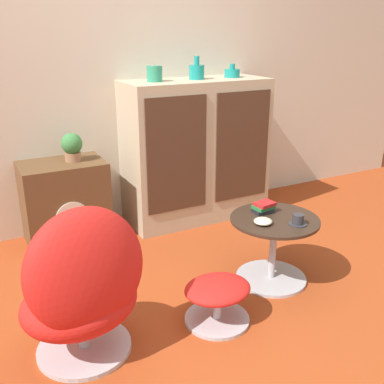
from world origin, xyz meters
The scene contains 14 objects.
ground_plane centered at (0.00, 0.00, 0.00)m, with size 12.00×12.00×0.00m, color #9E3D19.
wall_back centered at (0.00, 1.68, 1.30)m, with size 6.40×0.06×2.60m.
sideboard centered at (0.62, 1.41, 0.57)m, with size 1.17×0.49×1.15m.
tv_console centered at (-0.46, 1.45, 0.31)m, with size 0.60×0.42×0.61m.
egg_chair centered at (-0.68, 0.10, 0.38)m, with size 0.66×0.62×0.81m.
ottoman centered at (0.02, 0.04, 0.16)m, with size 0.37×0.36×0.25m.
coffee_table centered at (0.55, 0.26, 0.24)m, with size 0.55×0.55×0.43m.
vase_leftmost centered at (0.27, 1.41, 1.20)m, with size 0.12×0.12×0.12m.
vase_inner_left centered at (0.63, 1.41, 1.21)m, with size 0.12×0.12×0.17m.
vase_inner_right centered at (0.95, 1.41, 1.18)m, with size 0.12×0.12×0.11m.
potted_plant centered at (-0.37, 1.45, 0.72)m, with size 0.15×0.15×0.20m.
teacup centered at (0.61, 0.12, 0.45)m, with size 0.11×0.11×0.06m.
book_stack centered at (0.54, 0.36, 0.46)m, with size 0.14×0.11×0.07m.
bowl centered at (0.43, 0.22, 0.44)m, with size 0.11×0.11×0.04m.
Camera 1 is at (-1.08, -1.73, 1.51)m, focal length 42.00 mm.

